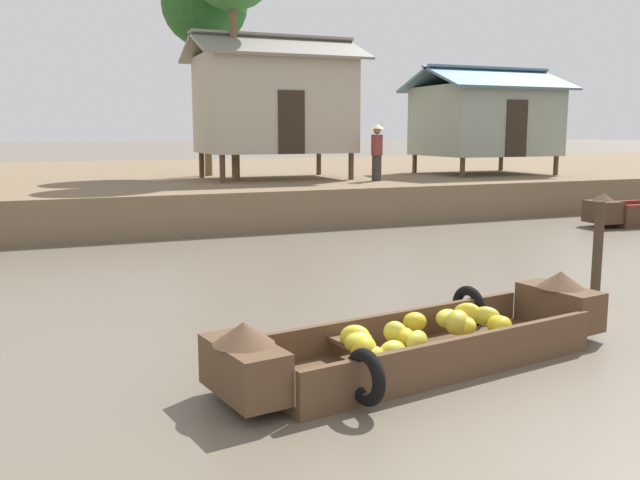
% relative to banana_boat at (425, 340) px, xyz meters
% --- Properties ---
extents(ground_plane, '(300.00, 300.00, 0.00)m').
position_rel_banana_boat_xyz_m(ground_plane, '(0.60, 6.18, -0.28)').
color(ground_plane, '#665B4C').
extents(riverbank_strip, '(160.00, 20.00, 1.00)m').
position_rel_banana_boat_xyz_m(riverbank_strip, '(0.60, 19.81, 0.23)').
color(riverbank_strip, '#756047').
rests_on(riverbank_strip, ground).
extents(banana_boat, '(4.82, 2.27, 0.79)m').
position_rel_banana_boat_xyz_m(banana_boat, '(0.00, 0.00, 0.00)').
color(banana_boat, brown).
rests_on(banana_boat, ground).
extents(stilt_house_mid_left, '(5.08, 3.44, 4.32)m').
position_rel_banana_boat_xyz_m(stilt_house_mid_left, '(3.23, 14.21, 3.03)').
color(stilt_house_mid_left, '#4C3826').
rests_on(stilt_house_mid_left, riverbank_strip).
extents(stilt_house_mid_right, '(4.80, 3.84, 3.59)m').
position_rel_banana_boat_xyz_m(stilt_house_mid_right, '(10.64, 13.79, 2.58)').
color(stilt_house_mid_right, '#4C3826').
rests_on(stilt_house_mid_right, riverbank_strip).
extents(palm_tree_mid, '(2.73, 2.73, 6.82)m').
position_rel_banana_boat_xyz_m(palm_tree_mid, '(1.68, 16.41, 6.14)').
color(palm_tree_mid, brown).
rests_on(palm_tree_mid, riverbank_strip).
extents(vendor_person, '(0.44, 0.44, 1.66)m').
position_rel_banana_boat_xyz_m(vendor_person, '(5.68, 12.16, 1.65)').
color(vendor_person, '#332D28').
rests_on(vendor_person, riverbank_strip).
extents(mooring_post, '(0.14, 0.14, 1.46)m').
position_rel_banana_boat_xyz_m(mooring_post, '(3.83, 1.54, 0.45)').
color(mooring_post, '#423323').
rests_on(mooring_post, ground).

